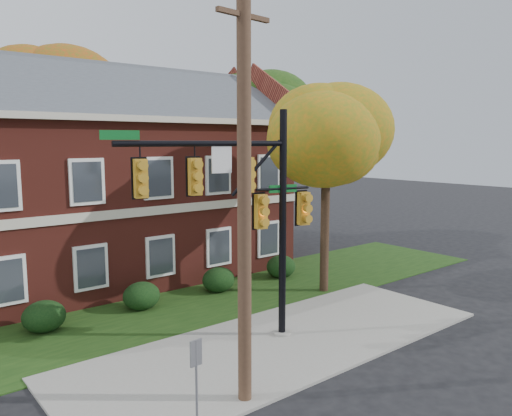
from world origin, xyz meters
TOP-DOWN VIEW (x-y plane):
  - ground at (0.00, 0.00)m, footprint 120.00×120.00m
  - sidewalk at (0.00, 1.00)m, footprint 14.00×5.00m
  - grass_strip at (0.00, 6.00)m, footprint 30.00×6.00m
  - apartment_building at (-2.00, 11.95)m, footprint 18.80×8.80m
  - hedge_left at (-5.50, 6.70)m, footprint 1.40×1.26m
  - hedge_center at (-2.00, 6.70)m, footprint 1.40×1.26m
  - hedge_right at (1.50, 6.70)m, footprint 1.40×1.26m
  - hedge_far_right at (5.00, 6.70)m, footprint 1.40×1.26m
  - tree_near_right at (5.22, 3.87)m, footprint 4.50×4.25m
  - tree_right_rear at (9.31, 12.81)m, footprint 6.30×5.95m
  - tree_far_rear at (-0.66, 19.79)m, footprint 6.84×6.46m
  - traffic_signal at (-0.93, 1.71)m, footprint 6.38×1.46m
  - utility_pole at (-3.07, -1.00)m, footprint 1.52×0.35m
  - sign_post at (-4.65, -1.34)m, footprint 0.30×0.06m

SIDE VIEW (x-z plane):
  - ground at x=0.00m, z-range 0.00..0.00m
  - grass_strip at x=0.00m, z-range 0.00..0.04m
  - sidewalk at x=0.00m, z-range 0.00..0.08m
  - hedge_left at x=-5.50m, z-range 0.00..1.05m
  - hedge_center at x=-2.00m, z-range 0.00..1.05m
  - hedge_right at x=1.50m, z-range 0.00..1.05m
  - hedge_far_right at x=5.00m, z-range 0.00..1.05m
  - sign_post at x=-4.65m, z-range 0.37..2.45m
  - traffic_signal at x=-0.93m, z-range 0.87..8.10m
  - utility_pole at x=-3.07m, z-range 0.07..9.83m
  - apartment_building at x=-2.00m, z-range 0.12..9.86m
  - tree_near_right at x=5.22m, z-range 2.38..10.96m
  - tree_right_rear at x=9.31m, z-range 2.81..13.43m
  - tree_far_rear at x=-0.66m, z-range 3.08..14.60m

